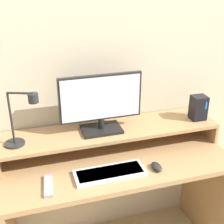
{
  "coord_description": "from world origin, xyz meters",
  "views": [
    {
      "loc": [
        -0.48,
        -1.19,
        1.78
      ],
      "look_at": [
        -0.02,
        0.31,
        1.06
      ],
      "focal_mm": 50.0,
      "sensor_mm": 36.0,
      "label": 1
    }
  ],
  "objects_px": {
    "desk_lamp": "(22,120)",
    "keyboard": "(110,173)",
    "monitor": "(101,103)",
    "mouse": "(156,167)",
    "router_dock": "(198,108)",
    "remote_control": "(48,186)"
  },
  "relations": [
    {
      "from": "desk_lamp",
      "to": "keyboard",
      "type": "bearing_deg",
      "value": -27.83
    },
    {
      "from": "monitor",
      "to": "keyboard",
      "type": "relative_size",
      "value": 1.25
    },
    {
      "from": "desk_lamp",
      "to": "mouse",
      "type": "xyz_separation_m",
      "value": [
        0.69,
        -0.25,
        -0.27
      ]
    },
    {
      "from": "router_dock",
      "to": "mouse",
      "type": "relative_size",
      "value": 1.7
    },
    {
      "from": "keyboard",
      "to": "desk_lamp",
      "type": "bearing_deg",
      "value": 152.17
    },
    {
      "from": "keyboard",
      "to": "remote_control",
      "type": "xyz_separation_m",
      "value": [
        -0.33,
        -0.01,
        -0.0
      ]
    },
    {
      "from": "monitor",
      "to": "desk_lamp",
      "type": "xyz_separation_m",
      "value": [
        -0.45,
        -0.04,
        -0.03
      ]
    },
    {
      "from": "monitor",
      "to": "keyboard",
      "type": "height_order",
      "value": "monitor"
    },
    {
      "from": "mouse",
      "to": "remote_control",
      "type": "bearing_deg",
      "value": 178.53
    },
    {
      "from": "desk_lamp",
      "to": "router_dock",
      "type": "height_order",
      "value": "desk_lamp"
    },
    {
      "from": "router_dock",
      "to": "monitor",
      "type": "bearing_deg",
      "value": 177.6
    },
    {
      "from": "keyboard",
      "to": "remote_control",
      "type": "distance_m",
      "value": 0.33
    },
    {
      "from": "monitor",
      "to": "router_dock",
      "type": "distance_m",
      "value": 0.65
    },
    {
      "from": "mouse",
      "to": "remote_control",
      "type": "xyz_separation_m",
      "value": [
        -0.6,
        0.02,
        -0.01
      ]
    },
    {
      "from": "mouse",
      "to": "remote_control",
      "type": "distance_m",
      "value": 0.6
    },
    {
      "from": "monitor",
      "to": "router_dock",
      "type": "bearing_deg",
      "value": -2.4
    },
    {
      "from": "desk_lamp",
      "to": "remote_control",
      "type": "xyz_separation_m",
      "value": [
        0.09,
        -0.24,
        -0.28
      ]
    },
    {
      "from": "desk_lamp",
      "to": "mouse",
      "type": "height_order",
      "value": "desk_lamp"
    },
    {
      "from": "router_dock",
      "to": "desk_lamp",
      "type": "bearing_deg",
      "value": -179.34
    },
    {
      "from": "router_dock",
      "to": "keyboard",
      "type": "relative_size",
      "value": 0.41
    },
    {
      "from": "desk_lamp",
      "to": "mouse",
      "type": "bearing_deg",
      "value": -20.13
    },
    {
      "from": "monitor",
      "to": "remote_control",
      "type": "xyz_separation_m",
      "value": [
        -0.36,
        -0.28,
        -0.31
      ]
    }
  ]
}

